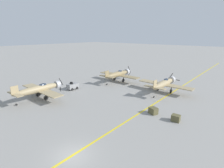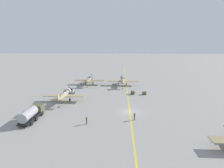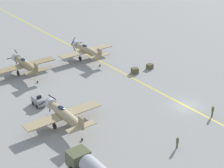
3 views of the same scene
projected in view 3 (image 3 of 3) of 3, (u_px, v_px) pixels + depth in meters
name	position (u px, v px, depth m)	size (l,w,h in m)	color
ground_plane	(186.00, 106.00, 59.76)	(400.00, 400.00, 0.00)	gray
taxiway_stripe	(186.00, 106.00, 59.76)	(0.30, 160.00, 0.01)	yellow
airplane_far_left	(25.00, 64.00, 69.93)	(12.00, 9.98, 3.65)	#917D54
airplane_far_center	(87.00, 50.00, 76.65)	(12.00, 9.98, 3.65)	tan
airplane_mid_left	(64.00, 114.00, 53.47)	(12.00, 9.98, 3.65)	tan
tow_tractor	(39.00, 101.00, 59.65)	(1.57, 2.60, 1.79)	gray
ground_crew_walking	(213.00, 111.00, 56.49)	(0.39, 0.39, 1.77)	#515638
ground_crew_inspecting	(177.00, 142.00, 49.17)	(0.37, 0.37, 1.71)	#515638
supply_crate_by_tanker	(135.00, 71.00, 71.00)	(1.26, 1.05, 1.05)	brown
supply_crate_mid_lane	(150.00, 66.00, 72.92)	(1.17, 0.98, 0.98)	brown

